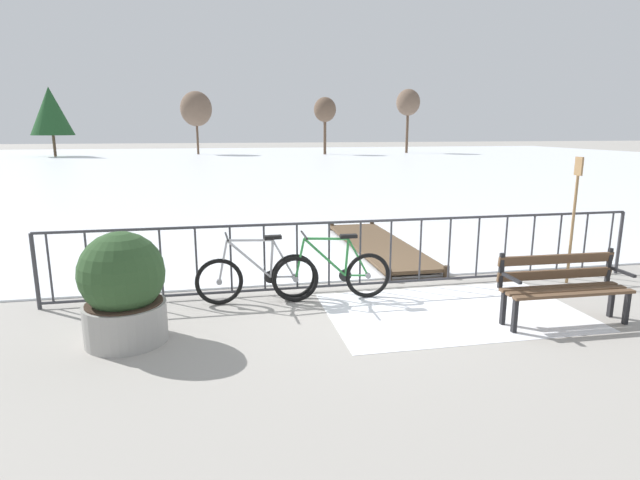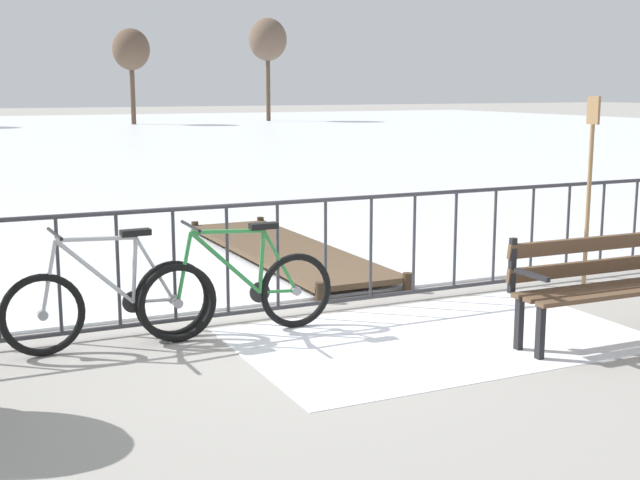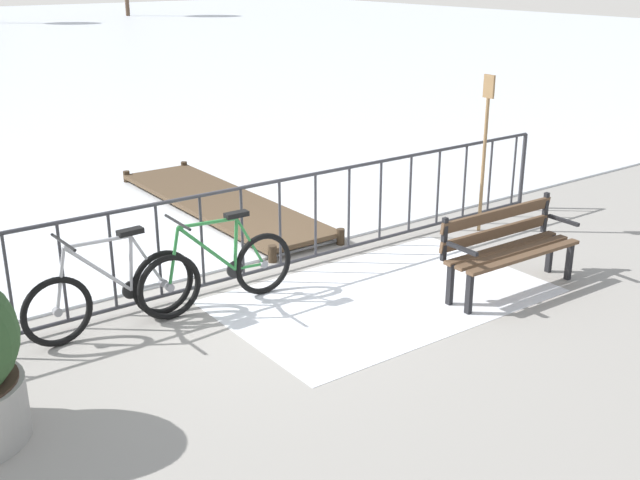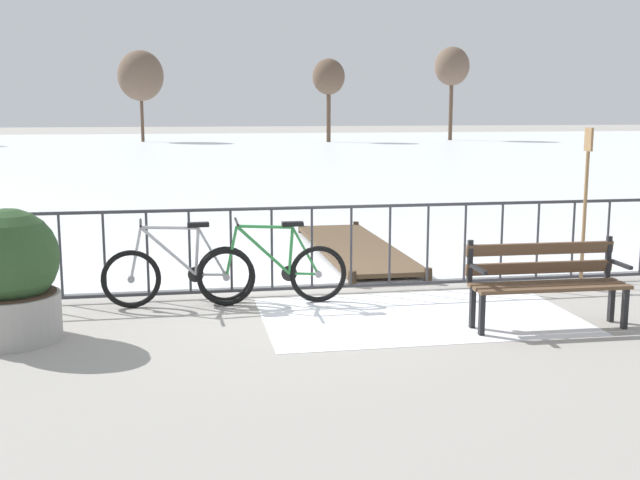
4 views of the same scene
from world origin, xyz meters
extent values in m
plane|color=#9E9991|center=(0.00, 0.00, 0.00)|extent=(160.00, 160.00, 0.00)
cube|color=white|center=(0.00, 28.40, 0.01)|extent=(80.00, 56.00, 0.03)
cube|color=white|center=(0.96, -1.20, 0.00)|extent=(3.34, 2.11, 0.01)
cylinder|color=#38383D|center=(0.00, 0.00, 1.05)|extent=(9.00, 0.04, 0.04)
cylinder|color=#38383D|center=(0.00, 0.00, 0.08)|extent=(9.00, 0.04, 0.04)
cylinder|color=#38383D|center=(-1.92, 0.00, 0.57)|extent=(0.03, 0.03, 0.97)
cylinder|color=#38383D|center=(-1.44, 0.00, 0.57)|extent=(0.03, 0.03, 0.97)
cylinder|color=#38383D|center=(-0.96, 0.00, 0.57)|extent=(0.03, 0.03, 0.97)
cylinder|color=#38383D|center=(-0.48, 0.00, 0.57)|extent=(0.03, 0.03, 0.97)
cylinder|color=#38383D|center=(0.00, 0.00, 0.57)|extent=(0.03, 0.03, 0.97)
cylinder|color=#38383D|center=(0.48, 0.00, 0.57)|extent=(0.03, 0.03, 0.97)
cylinder|color=#38383D|center=(0.96, 0.00, 0.57)|extent=(0.03, 0.03, 0.97)
cylinder|color=#38383D|center=(1.44, 0.00, 0.57)|extent=(0.03, 0.03, 0.97)
cylinder|color=#38383D|center=(1.92, 0.00, 0.57)|extent=(0.03, 0.03, 0.97)
cylinder|color=#38383D|center=(2.40, 0.00, 0.57)|extent=(0.03, 0.03, 0.97)
cylinder|color=#38383D|center=(2.88, 0.00, 0.57)|extent=(0.03, 0.03, 0.97)
cylinder|color=#38383D|center=(3.36, 0.00, 0.57)|extent=(0.03, 0.03, 0.97)
cylinder|color=#38383D|center=(3.84, 0.00, 0.57)|extent=(0.03, 0.03, 0.97)
cylinder|color=#38383D|center=(4.32, 0.00, 0.57)|extent=(0.03, 0.03, 0.97)
torus|color=black|center=(0.01, -0.40, 0.33)|extent=(0.66, 0.07, 0.66)
cylinder|color=gray|center=(0.01, -0.40, 0.33)|extent=(0.08, 0.06, 0.08)
torus|color=black|center=(-1.04, -0.38, 0.33)|extent=(0.66, 0.07, 0.66)
cylinder|color=gray|center=(-1.04, -0.38, 0.33)|extent=(0.08, 0.06, 0.08)
cylinder|color=#2D843D|center=(-0.31, -0.40, 0.62)|extent=(0.08, 0.04, 0.53)
cylinder|color=#2D843D|center=(-0.62, -0.39, 0.63)|extent=(0.61, 0.05, 0.59)
cylinder|color=#2D843D|center=(-0.60, -0.39, 0.90)|extent=(0.63, 0.05, 0.07)
cylinder|color=#2D843D|center=(-0.16, -0.40, 0.34)|extent=(0.34, 0.03, 0.05)
cylinder|color=#2D843D|center=(-0.14, -0.40, 0.61)|extent=(0.32, 0.03, 0.56)
cylinder|color=#2D843D|center=(-0.98, -0.38, 0.62)|extent=(0.16, 0.04, 0.59)
cube|color=black|center=(-0.29, -0.40, 0.92)|extent=(0.24, 0.10, 0.05)
cylinder|color=black|center=(-0.92, -0.38, 0.96)|extent=(0.04, 0.52, 0.03)
cylinder|color=black|center=(-0.33, -0.39, 0.35)|extent=(0.18, 0.02, 0.18)
torus|color=black|center=(-1.05, -0.25, 0.33)|extent=(0.66, 0.09, 0.66)
cylinder|color=gray|center=(-1.05, -0.25, 0.33)|extent=(0.08, 0.06, 0.08)
torus|color=black|center=(-2.10, -0.29, 0.33)|extent=(0.66, 0.09, 0.66)
cylinder|color=gray|center=(-2.10, -0.29, 0.33)|extent=(0.08, 0.06, 0.08)
cylinder|color=#B2B2B7|center=(-1.36, -0.26, 0.62)|extent=(0.08, 0.04, 0.53)
cylinder|color=#B2B2B7|center=(-1.68, -0.28, 0.63)|extent=(0.61, 0.06, 0.59)
cylinder|color=#B2B2B7|center=(-1.66, -0.28, 0.90)|extent=(0.63, 0.06, 0.07)
cylinder|color=#B2B2B7|center=(-1.21, -0.26, 0.34)|extent=(0.34, 0.04, 0.05)
cylinder|color=#B2B2B7|center=(-1.19, -0.25, 0.61)|extent=(0.32, 0.04, 0.56)
cylinder|color=#B2B2B7|center=(-2.03, -0.29, 0.62)|extent=(0.16, 0.04, 0.59)
cube|color=black|center=(-1.34, -0.26, 0.92)|extent=(0.24, 0.11, 0.05)
cylinder|color=black|center=(-1.97, -0.29, 0.96)|extent=(0.05, 0.52, 0.03)
cylinder|color=black|center=(-1.38, -0.26, 0.35)|extent=(0.18, 0.03, 0.18)
cube|color=brown|center=(2.12, -1.73, 0.44)|extent=(1.60, 0.13, 0.04)
cube|color=brown|center=(2.12, -1.89, 0.44)|extent=(1.60, 0.13, 0.04)
cube|color=brown|center=(2.11, -2.04, 0.44)|extent=(1.60, 0.13, 0.04)
cube|color=brown|center=(2.12, -1.64, 0.58)|extent=(1.60, 0.08, 0.12)
cube|color=brown|center=(2.12, -1.64, 0.78)|extent=(1.60, 0.08, 0.12)
cube|color=black|center=(1.35, -2.01, 0.22)|extent=(0.05, 0.06, 0.44)
cube|color=black|center=(1.36, -1.74, 0.22)|extent=(0.05, 0.06, 0.44)
cube|color=black|center=(1.36, -1.62, 0.67)|extent=(0.05, 0.04, 0.45)
cube|color=black|center=(1.36, -1.87, 0.64)|extent=(0.05, 0.40, 0.04)
cylinder|color=#937047|center=(3.31, -0.33, 0.85)|extent=(0.04, 0.04, 1.70)
cube|color=#937047|center=(3.31, -0.33, 1.84)|extent=(0.03, 0.16, 0.28)
cube|color=brown|center=(1.06, 2.37, 0.12)|extent=(1.10, 4.15, 0.06)
cylinder|color=#3C2E20|center=(0.57, 0.30, 0.10)|extent=(0.10, 0.10, 0.20)
cylinder|color=#3C2E20|center=(1.56, 0.30, 0.10)|extent=(0.10, 0.10, 0.20)
cylinder|color=#3C2E20|center=(0.57, 4.45, 0.10)|extent=(0.10, 0.10, 0.20)
cylinder|color=#3C2E20|center=(1.56, 4.45, 0.10)|extent=(0.10, 0.10, 0.20)
cylinder|color=brown|center=(7.81, 39.61, 1.72)|extent=(0.26, 0.26, 3.44)
ellipsoid|color=brown|center=(7.81, 39.61, 4.04)|extent=(2.01, 2.01, 2.21)
cylinder|color=brown|center=(16.22, 40.83, 2.06)|extent=(0.25, 0.25, 4.13)
ellipsoid|color=brown|center=(16.22, 40.83, 4.80)|extent=(2.26, 2.26, 2.49)
camera|label=1|loc=(-2.07, -7.21, 2.41)|focal=28.78mm
camera|label=2|loc=(-2.86, -6.97, 2.08)|focal=47.58mm
camera|label=3|loc=(-3.94, -6.74, 3.27)|focal=43.65mm
camera|label=4|loc=(-1.55, -9.10, 2.23)|focal=44.19mm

